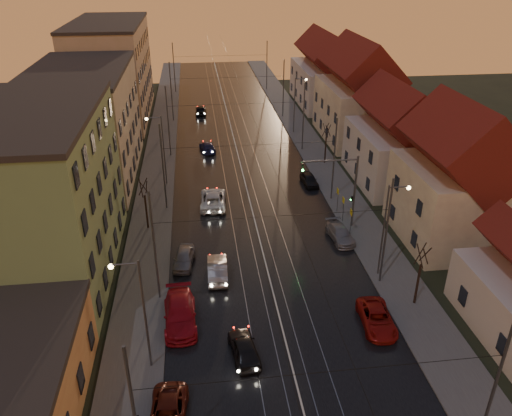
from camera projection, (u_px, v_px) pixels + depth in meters
name	position (u px, v px, depth m)	size (l,w,h in m)	color
ground	(295.00, 378.00, 30.68)	(160.00, 160.00, 0.00)	black
road	(237.00, 150.00, 65.99)	(16.00, 120.00, 0.04)	black
sidewalk_left	(160.00, 153.00, 64.87)	(4.00, 120.00, 0.15)	#4C4C4C
sidewalk_right	(311.00, 147.00, 67.07)	(4.00, 120.00, 0.15)	#4C4C4C
tram_rail_0	(220.00, 151.00, 65.74)	(0.06, 120.00, 0.03)	gray
tram_rail_1	(231.00, 150.00, 65.89)	(0.06, 120.00, 0.03)	gray
tram_rail_2	(243.00, 150.00, 66.06)	(0.06, 120.00, 0.03)	gray
tram_rail_3	(253.00, 149.00, 66.22)	(0.06, 120.00, 0.03)	gray
apartment_left_1	(38.00, 199.00, 38.16)	(10.00, 18.00, 13.00)	#74965F
apartment_left_2	(86.00, 125.00, 56.05)	(10.00, 20.00, 12.00)	tan
apartment_left_3	(112.00, 72.00, 76.79)	(10.00, 24.00, 14.00)	tan
house_right_1	(456.00, 183.00, 43.31)	(8.67, 10.20, 10.80)	#C1B095
house_right_2	(399.00, 142.00, 55.16)	(9.18, 12.24, 9.20)	beige
house_right_3	(358.00, 97.00, 67.87)	(9.18, 14.28, 11.50)	#C1B095
house_right_4	(325.00, 74.00, 84.12)	(9.18, 16.32, 10.00)	beige
catenary_pole_r_0	(495.00, 386.00, 24.27)	(0.16, 0.16, 9.00)	#595B60
catenary_pole_l_1	(155.00, 248.00, 35.63)	(0.16, 0.16, 9.00)	#595B60
catenary_pole_r_1	(386.00, 233.00, 37.52)	(0.16, 0.16, 9.00)	#595B60
catenary_pole_l_2	(163.00, 168.00, 48.88)	(0.16, 0.16, 9.00)	#595B60
catenary_pole_r_2	(334.00, 160.00, 50.77)	(0.16, 0.16, 9.00)	#595B60
catenary_pole_l_3	(168.00, 122.00, 62.12)	(0.16, 0.16, 9.00)	#595B60
catenary_pole_r_3	(303.00, 117.00, 64.01)	(0.16, 0.16, 9.00)	#595B60
catenary_pole_l_4	(171.00, 92.00, 75.37)	(0.16, 0.16, 9.00)	#595B60
catenary_pole_r_4	(283.00, 89.00, 77.26)	(0.16, 0.16, 9.00)	#595B60
catenary_pole_l_5	(174.00, 68.00, 91.27)	(0.16, 0.16, 9.00)	#595B60
catenary_pole_r_5	(267.00, 66.00, 93.16)	(0.16, 0.16, 9.00)	#595B60
street_lamp_0	(138.00, 305.00, 29.22)	(1.75, 0.32, 8.00)	#595B60
street_lamp_1	(388.00, 222.00, 38.28)	(1.75, 0.32, 8.00)	#595B60
street_lamp_2	(160.00, 144.00, 53.94)	(1.75, 0.32, 8.00)	#595B60
street_lamp_3	(297.00, 100.00, 70.07)	(1.75, 0.32, 8.00)	#595B60
traffic_light_mast	(345.00, 183.00, 45.35)	(5.30, 0.32, 7.20)	#595B60
bare_tree_0	(146.00, 205.00, 46.09)	(1.09, 1.09, 5.11)	black
bare_tree_1	(419.00, 276.00, 35.96)	(1.09, 1.09, 5.11)	black
bare_tree_2	(326.00, 145.00, 60.71)	(1.09, 1.09, 5.11)	black
driving_car_0	(244.00, 348.00, 32.02)	(1.61, 4.01, 1.36)	black
driving_car_1	(217.00, 269.00, 39.93)	(1.54, 4.42, 1.45)	gray
driving_car_2	(213.00, 199.00, 51.21)	(2.56, 5.55, 1.54)	silver
driving_car_3	(207.00, 147.00, 65.35)	(1.72, 4.24, 1.23)	#171C46
driving_car_4	(201.00, 110.00, 80.46)	(1.66, 4.12, 1.40)	black
parked_left_1	(168.00, 414.00, 27.49)	(2.03, 4.41, 1.23)	#4D150D
parked_left_2	(180.00, 314.00, 34.88)	(2.21, 5.44, 1.58)	#A7101D
parked_left_3	(184.00, 258.00, 41.51)	(1.55, 3.86, 1.32)	gray
parked_right_0	(377.00, 318.00, 34.67)	(2.10, 4.56, 1.27)	#9C130F
parked_right_1	(340.00, 234.00, 45.18)	(1.74, 4.28, 1.24)	gray
parked_right_2	(309.00, 180.00, 55.92)	(1.48, 3.68, 1.25)	black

